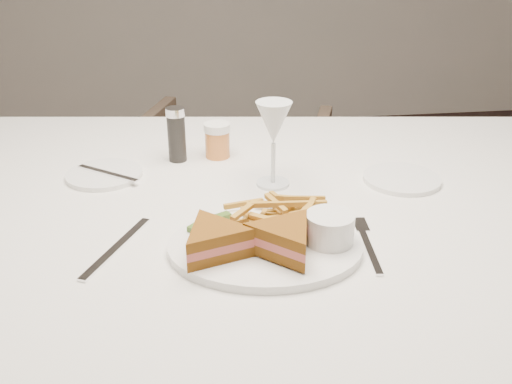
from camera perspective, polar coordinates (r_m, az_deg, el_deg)
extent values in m
cube|color=silver|center=(1.31, -0.30, -16.10)|extent=(1.74, 1.28, 0.75)
imported|color=#4F3E30|center=(2.05, -2.84, -0.38)|extent=(0.84, 0.81, 0.69)
ellipsoid|color=white|center=(0.94, 0.91, -5.52)|extent=(0.35, 0.29, 0.01)
cube|color=silver|center=(0.98, -13.75, -5.40)|extent=(0.10, 0.19, 0.00)
cylinder|color=white|center=(1.25, -14.92, 1.71)|extent=(0.16, 0.16, 0.01)
cylinder|color=white|center=(1.23, 14.37, 1.28)|extent=(0.16, 0.16, 0.01)
cylinder|color=black|center=(1.29, -7.95, 5.70)|extent=(0.04, 0.04, 0.12)
cylinder|color=#CB7230|center=(1.30, -3.88, 5.18)|extent=(0.06, 0.06, 0.08)
cube|color=#3E5C20|center=(1.00, -4.02, -2.68)|extent=(0.06, 0.04, 0.01)
cube|color=#3E5C20|center=(0.99, -5.54, -3.23)|extent=(0.05, 0.05, 0.01)
cylinder|color=white|center=(0.94, 7.38, -3.62)|extent=(0.08, 0.08, 0.05)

